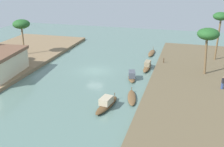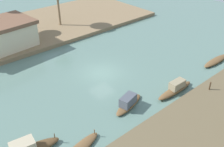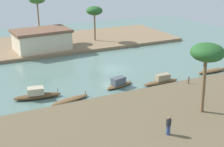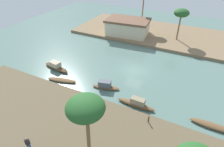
# 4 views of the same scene
# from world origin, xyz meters

# --- Properties ---
(river_water) EXTENTS (71.87, 71.87, 0.00)m
(river_water) POSITION_xyz_m (0.00, 0.00, 0.00)
(river_water) COLOR slate
(river_water) RESTS_ON ground
(riverbank_right) EXTENTS (38.60, 15.44, 0.51)m
(riverbank_right) POSITION_xyz_m (0.00, 16.64, 0.26)
(riverbank_right) COLOR #846B4C
(riverbank_right) RESTS_ON ground
(sampan_with_tall_canopy) EXTENTS (4.84, 1.01, 1.23)m
(sampan_with_tall_canopy) POSITION_xyz_m (3.17, -7.67, 0.44)
(sampan_with_tall_canopy) COLOR brown
(sampan_with_tall_canopy) RESTS_ON river_water
(sampan_foreground) EXTENTS (4.80, 1.02, 0.87)m
(sampan_foreground) POSITION_xyz_m (11.81, -7.11, 0.21)
(sampan_foreground) COLOR brown
(sampan_foreground) RESTS_ON river_water
(sampan_open_hull) EXTENTS (3.94, 1.88, 1.21)m
(sampan_open_hull) POSITION_xyz_m (-1.94, -6.25, 0.48)
(sampan_open_hull) COLOR brown
(sampan_open_hull) RESTS_ON river_water
(mooring_post) EXTENTS (0.14, 0.14, 0.83)m
(mooring_post) POSITION_xyz_m (5.38, -9.98, 0.93)
(mooring_post) COLOR #4C3823
(mooring_post) RESTS_ON riverbank_left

